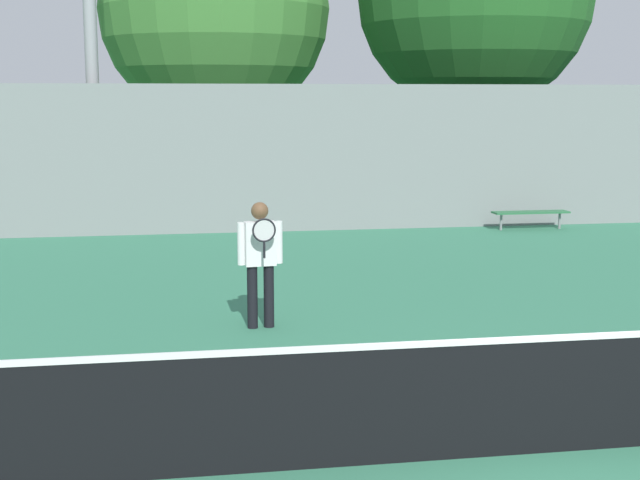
{
  "coord_description": "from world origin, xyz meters",
  "views": [
    {
      "loc": [
        -3.15,
        -6.95,
        3.06
      ],
      "look_at": [
        -1.01,
        5.87,
        0.98
      ],
      "focal_mm": 50.0,
      "sensor_mm": 36.0,
      "label": 1
    }
  ],
  "objects_px": {
    "tennis_net": "(547,393)",
    "tennis_player": "(260,256)",
    "tree_dark_dense": "(215,10)",
    "bench_courtside_far": "(531,213)"
  },
  "relations": [
    {
      "from": "tennis_net",
      "to": "tennis_player",
      "type": "relative_size",
      "value": 6.24
    },
    {
      "from": "tennis_net",
      "to": "tree_dark_dense",
      "type": "relative_size",
      "value": 1.18
    },
    {
      "from": "tennis_net",
      "to": "bench_courtside_far",
      "type": "relative_size",
      "value": 5.85
    },
    {
      "from": "tennis_net",
      "to": "bench_courtside_far",
      "type": "height_order",
      "value": "tennis_net"
    },
    {
      "from": "tree_dark_dense",
      "to": "tennis_net",
      "type": "bearing_deg",
      "value": -84.88
    },
    {
      "from": "tennis_player",
      "to": "tree_dark_dense",
      "type": "xyz_separation_m",
      "value": [
        0.23,
        15.22,
        4.61
      ]
    },
    {
      "from": "tennis_player",
      "to": "bench_courtside_far",
      "type": "distance_m",
      "value": 10.7
    },
    {
      "from": "bench_courtside_far",
      "to": "tree_dark_dense",
      "type": "distance_m",
      "value": 11.29
    },
    {
      "from": "tennis_net",
      "to": "tree_dark_dense",
      "type": "bearing_deg",
      "value": 95.12
    },
    {
      "from": "tree_dark_dense",
      "to": "tennis_player",
      "type": "bearing_deg",
      "value": -90.87
    }
  ]
}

